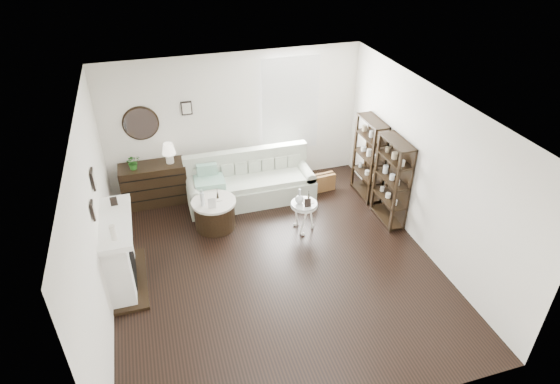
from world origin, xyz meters
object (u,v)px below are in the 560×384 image
object	(u,v)px
dresser	(154,184)
drum_table	(215,214)
pedestal_table	(304,205)
sofa	(250,184)

from	to	relation	value
dresser	drum_table	xyz separation A→B (m)	(0.96, -1.13, -0.13)
pedestal_table	dresser	bearing A→B (deg)	145.50
dresser	drum_table	size ratio (longest dim) A/B	1.55
sofa	drum_table	distance (m)	1.11
dresser	sofa	bearing A→B (deg)	-12.49
drum_table	pedestal_table	world-z (taller)	pedestal_table
sofa	dresser	world-z (taller)	sofa
dresser	drum_table	bearing A→B (deg)	-49.91
drum_table	sofa	bearing A→B (deg)	41.79
dresser	drum_table	world-z (taller)	dresser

